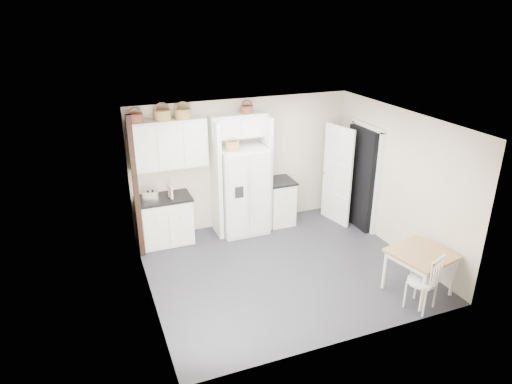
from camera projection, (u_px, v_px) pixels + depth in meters
name	position (u px, v px, depth m)	size (l,w,h in m)	color
floor	(283.00, 268.00, 7.93)	(4.50, 4.50, 0.00)	#2C2A33
ceiling	(287.00, 121.00, 6.94)	(4.50, 4.50, 0.00)	white
wall_back	(243.00, 163.00, 9.16)	(4.50, 4.50, 0.00)	beige
wall_left	(145.00, 222.00, 6.68)	(4.00, 4.00, 0.00)	beige
wall_right	(398.00, 182.00, 8.19)	(4.00, 4.00, 0.00)	beige
refrigerator	(243.00, 190.00, 8.94)	(0.90, 0.72, 1.74)	silver
base_cab_left	(166.00, 221.00, 8.66)	(0.96, 0.61, 0.89)	silver
base_cab_right	(279.00, 202.00, 9.45)	(0.52, 0.62, 0.91)	silver
dining_table	(419.00, 272.00, 7.16)	(0.85, 0.85, 0.71)	brown
windsor_chair	(422.00, 281.00, 6.73)	(0.45, 0.41, 0.93)	silver
counter_left	(164.00, 198.00, 8.48)	(1.00, 0.65, 0.04)	black
counter_right	(279.00, 181.00, 9.27)	(0.56, 0.66, 0.04)	black
toaster	(151.00, 196.00, 8.28)	(0.28, 0.16, 0.19)	silver
cookbook_red	(171.00, 192.00, 8.41)	(0.03, 0.16, 0.24)	maroon
cookbook_cream	(170.00, 192.00, 8.40)	(0.04, 0.17, 0.25)	beige
basket_upper_a	(135.00, 118.00, 7.90)	(0.26, 0.26, 0.15)	#5C291E
basket_upper_b	(162.00, 115.00, 8.05)	(0.30, 0.30, 0.18)	brown
basket_upper_c	(183.00, 114.00, 8.18)	(0.30, 0.30, 0.17)	brown
basket_bridge_b	(247.00, 109.00, 8.60)	(0.24, 0.24, 0.14)	#5C291E
basket_fridge_a	(233.00, 147.00, 8.42)	(0.26, 0.26, 0.14)	brown
upper_cabinet	(168.00, 144.00, 8.28)	(1.40, 0.34, 0.90)	silver
bridge_cabinet	(238.00, 125.00, 8.65)	(1.12, 0.34, 0.45)	silver
fridge_panel_left	(216.00, 179.00, 8.74)	(0.08, 0.60, 2.30)	silver
fridge_panel_right	(265.00, 173.00, 9.08)	(0.08, 0.60, 2.30)	silver
trim_post	(136.00, 189.00, 7.86)	(0.09, 0.09, 2.60)	black
doorway_void	(361.00, 178.00, 9.13)	(0.18, 0.85, 2.05)	black
door_slab	(337.00, 175.00, 9.30)	(0.80, 0.04, 2.05)	white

